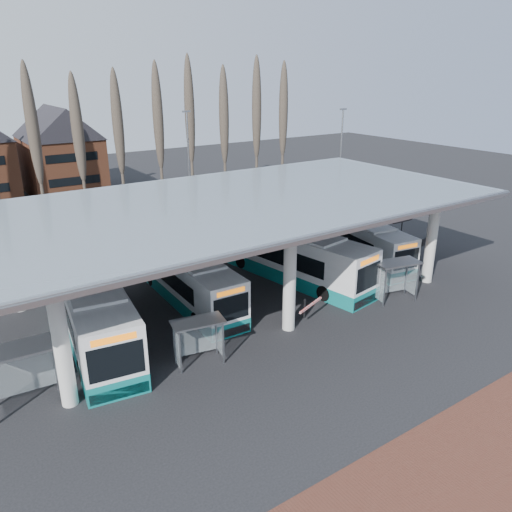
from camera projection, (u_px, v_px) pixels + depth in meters
ground at (318, 348)px, 26.14m from camera, size 140.00×140.00×0.00m
station_canopy at (235, 210)px, 30.36m from camera, size 32.00×16.00×6.34m
poplar_row at (99, 124)px, 48.65m from camera, size 45.10×1.10×14.50m
lamp_post_b at (189, 163)px, 47.59m from camera, size 0.80×0.16×10.17m
lamp_post_c at (340, 158)px, 50.31m from camera, size 0.80×0.16×10.17m
bus_0 at (92, 307)px, 26.83m from camera, size 4.47×13.14×3.58m
bus_1 at (186, 277)px, 31.20m from camera, size 2.80×11.48×3.17m
bus_2 at (290, 255)px, 34.49m from camera, size 4.79×13.03×3.54m
bus_3 at (355, 239)px, 38.36m from camera, size 3.98×11.37×3.10m
shelter_0 at (21, 363)px, 20.98m from camera, size 3.19×1.74×2.88m
shelter_1 at (198, 331)px, 24.27m from camera, size 2.71×1.69×2.35m
shelter_2 at (395, 272)px, 31.00m from camera, size 3.05×2.00×2.60m
info_sign_0 at (426, 242)px, 34.46m from camera, size 1.90×0.84×2.98m
info_sign_1 at (402, 222)px, 38.87m from camera, size 2.06×0.16×3.06m
barrier at (309, 306)px, 28.63m from camera, size 2.31×1.08×1.22m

